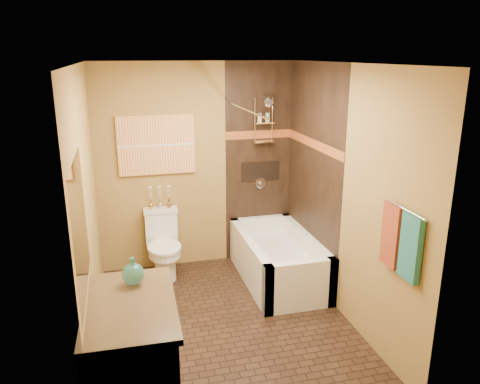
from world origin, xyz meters
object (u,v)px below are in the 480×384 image
object	(u,v)px
sunset_painting	(156,145)
bathtub	(278,263)
toilet	(163,244)
vanity	(133,359)

from	to	relation	value
sunset_painting	bathtub	size ratio (longest dim) A/B	0.60
toilet	vanity	bearing A→B (deg)	-99.12
bathtub	vanity	size ratio (longest dim) A/B	1.42
bathtub	vanity	xyz separation A→B (m)	(-1.72, -1.75, 0.24)
vanity	toilet	bearing A→B (deg)	80.30
sunset_painting	vanity	xyz separation A→B (m)	(-0.44, -2.48, -1.09)
sunset_painting	toilet	bearing A→B (deg)	-90.00
bathtub	vanity	bearing A→B (deg)	-134.58
vanity	sunset_painting	bearing A→B (deg)	81.48
bathtub	vanity	distance (m)	2.47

